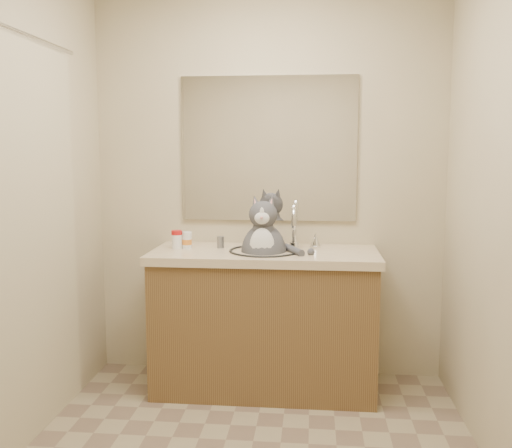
# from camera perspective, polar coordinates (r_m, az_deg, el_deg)

# --- Properties ---
(room) EXTENTS (2.22, 2.52, 2.42)m
(room) POSITION_cam_1_polar(r_m,az_deg,el_deg) (2.38, -1.09, 1.60)
(room) COLOR gray
(room) RESTS_ON ground
(vanity) EXTENTS (1.34, 0.59, 1.12)m
(vanity) POSITION_cam_1_polar(r_m,az_deg,el_deg) (3.47, 0.86, -9.30)
(vanity) COLOR brown
(vanity) RESTS_ON ground
(mirror) EXTENTS (1.10, 0.02, 0.90)m
(mirror) POSITION_cam_1_polar(r_m,az_deg,el_deg) (3.60, 1.25, 7.52)
(mirror) COLOR white
(mirror) RESTS_ON room
(shower_curtain) EXTENTS (0.02, 1.30, 1.93)m
(shower_curtain) POSITION_cam_1_polar(r_m,az_deg,el_deg) (2.82, -22.52, -1.53)
(shower_curtain) COLOR #BEAD8F
(shower_curtain) RESTS_ON ground
(cat) EXTENTS (0.38, 0.31, 0.54)m
(cat) POSITION_cam_1_polar(r_m,az_deg,el_deg) (3.35, 0.79, -2.51)
(cat) COLOR #46464B
(cat) RESTS_ON vanity
(pill_bottle_redcap) EXTENTS (0.07, 0.07, 0.11)m
(pill_bottle_redcap) POSITION_cam_1_polar(r_m,az_deg,el_deg) (3.48, -7.92, -1.54)
(pill_bottle_redcap) COLOR white
(pill_bottle_redcap) RESTS_ON vanity
(pill_bottle_orange) EXTENTS (0.07, 0.07, 0.10)m
(pill_bottle_orange) POSITION_cam_1_polar(r_m,az_deg,el_deg) (3.48, -6.91, -1.66)
(pill_bottle_orange) COLOR white
(pill_bottle_orange) RESTS_ON vanity
(grey_canister) EXTENTS (0.05, 0.05, 0.07)m
(grey_canister) POSITION_cam_1_polar(r_m,az_deg,el_deg) (3.48, -3.57, -1.83)
(grey_canister) COLOR slate
(grey_canister) RESTS_ON vanity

